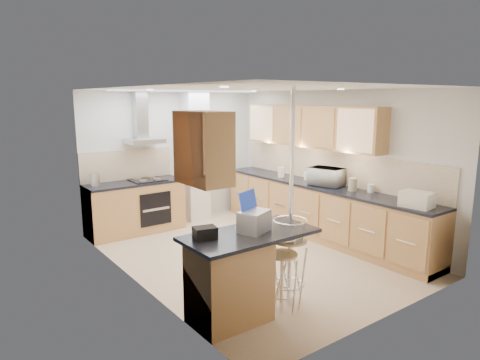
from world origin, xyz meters
TOP-DOWN VIEW (x-y plane):
  - ground at (0.00, 0.00)m, footprint 4.80×4.80m
  - room_shell at (0.32, 0.38)m, footprint 3.64×4.84m
  - right_counter at (1.50, 0.00)m, footprint 0.63×4.40m
  - back_counter at (-0.95, 2.10)m, footprint 1.70×0.63m
  - peninsula at (-1.12, -1.45)m, footprint 1.47×0.72m
  - microwave at (1.51, -0.14)m, footprint 0.48×0.62m
  - laptop at (-1.06, -1.44)m, footprint 0.41×0.36m
  - bag at (-1.62, -1.33)m, footprint 0.26×0.21m
  - bar_stool_near at (-0.78, -1.60)m, footprint 0.44×0.44m
  - bar_stool_end at (-0.59, -1.51)m, footprint 0.56×0.56m
  - jar_a at (1.43, 0.90)m, footprint 0.14×0.14m
  - jar_b at (1.62, 0.42)m, footprint 0.14×0.14m
  - jar_c at (1.54, -0.66)m, footprint 0.17×0.17m
  - jar_d at (1.68, -0.91)m, footprint 0.12×0.12m
  - bread_bin at (1.41, -1.85)m, footprint 0.36×0.43m
  - kettle at (-1.63, 2.13)m, footprint 0.16×0.16m

SIDE VIEW (x-z plane):
  - ground at x=0.00m, z-range 0.00..0.00m
  - bar_stool_near at x=-0.78m, z-range 0.00..0.88m
  - back_counter at x=-0.95m, z-range 0.00..0.92m
  - right_counter at x=1.50m, z-range 0.00..0.92m
  - peninsula at x=-1.12m, z-range 0.01..0.95m
  - bar_stool_end at x=-0.59m, z-range 0.00..1.02m
  - jar_d at x=1.68m, z-range 0.92..1.05m
  - jar_b at x=1.62m, z-range 0.92..1.07m
  - bag at x=-1.62m, z-range 0.94..1.07m
  - jar_a at x=1.43m, z-range 0.92..1.11m
  - jar_c at x=1.54m, z-range 0.92..1.12m
  - bread_bin at x=1.41m, z-range 0.92..1.13m
  - kettle at x=-1.63m, z-range 0.92..1.14m
  - laptop at x=-1.06m, z-range 0.94..1.17m
  - microwave at x=1.51m, z-range 0.92..1.22m
  - room_shell at x=0.32m, z-range 0.29..2.80m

